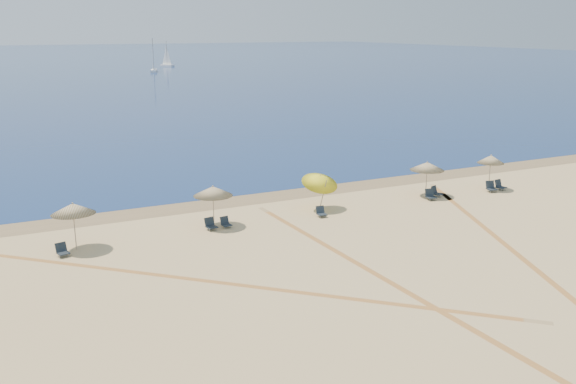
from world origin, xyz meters
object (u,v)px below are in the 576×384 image
chair_7 (491,187)px  sailboat_1 (167,59)px  umbrella_4 (427,166)px  chair_4 (321,212)px  chair_5 (430,195)px  umbrella_1 (73,209)px  chair_1 (62,250)px  chair_8 (500,185)px  sailboat_2 (153,62)px  umbrella_2 (213,191)px  chair_6 (436,192)px  umbrella_5 (491,159)px  umbrella_3 (320,180)px  chair_3 (226,223)px  chair_2 (211,224)px

chair_7 → sailboat_1: sailboat_1 is taller
umbrella_4 → sailboat_1: size_ratio=0.33×
chair_4 → chair_5: size_ratio=0.84×
umbrella_1 → chair_1: 2.17m
sailboat_1 → chair_5: bearing=-124.6°
chair_1 → chair_4: bearing=-13.0°
chair_8 → sailboat_2: sailboat_2 is taller
chair_8 → sailboat_2: (8.38, 129.77, 2.24)m
umbrella_2 → sailboat_1: sailboat_1 is taller
chair_6 → chair_1: bearing=160.3°
umbrella_5 → chair_1: 29.04m
umbrella_2 → chair_6: umbrella_2 is taller
chair_5 → sailboat_2: sailboat_2 is taller
umbrella_2 → umbrella_1: bearing=-175.8°
umbrella_1 → chair_4: (14.25, -0.45, -1.92)m
umbrella_4 → umbrella_5: bearing=-5.3°
umbrella_5 → chair_8: (0.61, -0.44, -1.86)m
umbrella_1 → umbrella_4: bearing=1.6°
umbrella_3 → chair_5: umbrella_3 is taller
chair_7 → sailboat_1: (18.94, 152.12, 1.88)m
umbrella_2 → umbrella_3: (7.16, 0.29, -0.15)m
umbrella_5 → chair_3: size_ratio=3.80×
umbrella_4 → umbrella_5: umbrella_5 is taller
umbrella_1 → chair_2: (7.36, 0.09, -1.90)m
chair_6 → chair_7: 4.35m
umbrella_4 → chair_1: size_ratio=3.19×
chair_3 → chair_4: size_ratio=1.02×
chair_8 → sailboat_1: size_ratio=0.11×
sailboat_1 → umbrella_2: bearing=-130.0°
umbrella_5 → chair_3: (-19.92, -0.05, -1.91)m
umbrella_1 → chair_2: size_ratio=3.37×
umbrella_5 → chair_6: (-4.62, 0.09, -1.87)m
umbrella_3 → umbrella_5: bearing=-3.0°
chair_3 → chair_6: bearing=-7.5°
umbrella_3 → chair_8: 14.05m
umbrella_4 → umbrella_5: 5.21m
umbrella_5 → chair_8: 2.01m
chair_8 → sailboat_1: 153.07m
chair_5 → umbrella_5: bearing=13.6°
umbrella_3 → chair_7: size_ratio=3.13×
chair_1 → chair_8: 29.58m
chair_4 → sailboat_1: sailboat_1 is taller
umbrella_4 → chair_3: bearing=-177.9°
chair_8 → umbrella_4: bearing=162.1°
umbrella_5 → chair_8: size_ratio=3.23×
umbrella_5 → chair_2: size_ratio=3.35×
umbrella_5 → sailboat_2: bearing=86.0°
umbrella_5 → sailboat_1: bearing=83.0°
umbrella_1 → sailboat_2: 134.71m
chair_1 → chair_4: chair_1 is taller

